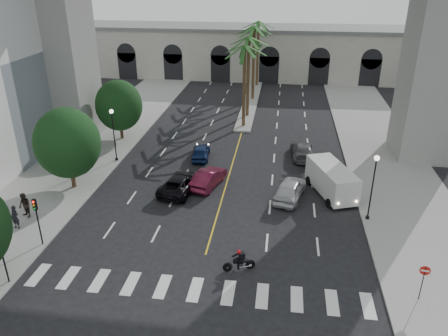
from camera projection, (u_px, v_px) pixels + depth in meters
ground at (200, 274)px, 27.36m from camera, size 140.00×140.00×0.00m
sidewalk_left at (78, 163)px, 42.69m from camera, size 8.00×100.00×0.15m
sidewalk_right at (396, 182)px, 38.96m from camera, size 8.00×100.00×0.15m
median at (250, 103)px, 61.51m from camera, size 2.00×24.00×0.20m
pier_building at (259, 52)px, 75.06m from camera, size 71.00×10.50×8.50m
palm_a at (245, 50)px, 48.75m from camera, size 3.20×3.20×10.30m
palm_b at (249, 42)px, 52.22m from camera, size 3.20×3.20×10.60m
palm_c at (249, 41)px, 56.05m from camera, size 3.20×3.20×10.10m
palm_d at (254, 31)px, 59.29m from camera, size 3.20×3.20×10.90m
palm_e at (255, 30)px, 63.12m from camera, size 3.20×3.20×10.40m
palm_f at (258, 25)px, 66.56m from camera, size 3.20×3.20×10.70m
street_tree_mid at (67, 143)px, 36.22m from camera, size 5.44×5.44×7.21m
street_tree_far at (119, 105)px, 47.14m from camera, size 5.04×5.04×6.68m
lamp_post_left_far at (114, 131)px, 41.83m from camera, size 0.40×0.40×5.35m
lamp_post_right at (373, 182)px, 31.79m from camera, size 0.40×0.40×5.35m
traffic_signal_near at (1, 249)px, 25.47m from camera, size 0.25×0.18×3.65m
traffic_signal_far at (37, 214)px, 29.07m from camera, size 0.25×0.18×3.65m
motorcycle_rider at (240, 261)px, 27.44m from camera, size 2.02×0.82×1.51m
car_a at (290, 189)px, 35.97m from camera, size 3.12×5.30×1.69m
car_b at (209, 178)px, 38.02m from camera, size 2.81×4.99×1.56m
car_c at (181, 183)px, 37.14m from camera, size 3.41×5.68×1.48m
car_d at (302, 150)px, 43.86m from camera, size 2.50×5.34×1.51m
car_e at (201, 152)px, 43.62m from camera, size 2.01×4.24×1.40m
cargo_van at (332, 179)px, 36.34m from camera, size 4.12×6.31×2.52m
pedestrian_a at (15, 217)px, 31.52m from camera, size 0.74×0.57×1.80m
pedestrian_b at (25, 206)px, 32.89m from camera, size 1.20×1.12×1.98m
do_not_enter_sign at (424, 276)px, 24.40m from camera, size 0.60×0.12×2.44m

